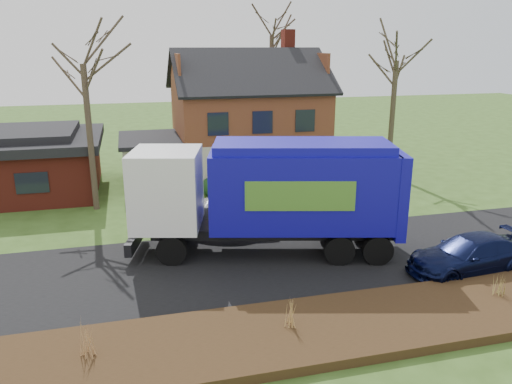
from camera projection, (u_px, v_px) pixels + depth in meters
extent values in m
plane|color=#334F1A|center=(281.00, 261.00, 19.88)|extent=(120.00, 120.00, 0.00)
cube|color=black|center=(281.00, 261.00, 19.87)|extent=(80.00, 7.00, 0.02)
cube|color=black|center=(333.00, 328.00, 14.91)|extent=(80.00, 3.50, 0.30)
cube|color=beige|center=(247.00, 154.00, 32.97)|extent=(9.00, 7.50, 2.70)
cube|color=maroon|center=(247.00, 112.00, 32.20)|extent=(9.00, 7.50, 2.80)
cube|color=maroon|center=(288.00, 42.00, 32.61)|extent=(0.70, 0.90, 1.60)
cube|color=beige|center=(153.00, 162.00, 31.04)|extent=(3.50, 5.50, 2.60)
cube|color=black|center=(151.00, 139.00, 30.64)|extent=(3.90, 5.90, 0.24)
cube|color=maroon|center=(15.00, 169.00, 28.68)|extent=(9.00, 7.50, 2.80)
cube|color=black|center=(11.00, 141.00, 28.21)|extent=(9.80, 8.20, 0.50)
cube|color=black|center=(10.00, 133.00, 28.08)|extent=(7.00, 6.00, 0.40)
cylinder|color=black|center=(172.00, 250.00, 19.43)|extent=(1.26, 0.68, 1.19)
cylinder|color=black|center=(181.00, 228.00, 21.74)|extent=(1.26, 0.68, 1.19)
cylinder|color=black|center=(339.00, 250.00, 19.44)|extent=(1.26, 0.68, 1.19)
cylinder|color=black|center=(330.00, 228.00, 21.75)|extent=(1.26, 0.68, 1.19)
cylinder|color=black|center=(377.00, 250.00, 19.44)|extent=(1.26, 0.68, 1.19)
cylinder|color=black|center=(364.00, 228.00, 21.76)|extent=(1.26, 0.68, 1.19)
cube|color=black|center=(274.00, 230.00, 20.48)|extent=(9.90, 3.78, 0.40)
cube|color=white|center=(167.00, 189.00, 19.97)|extent=(3.27, 3.43, 3.10)
cube|color=black|center=(135.00, 184.00, 19.92)|extent=(0.71, 2.47, 1.03)
cube|color=black|center=(136.00, 238.00, 20.57)|extent=(0.99, 2.85, 0.52)
cube|color=#110C95|center=(301.00, 188.00, 19.98)|extent=(7.71, 4.57, 3.10)
cube|color=#110C95|center=(302.00, 146.00, 19.50)|extent=(7.30, 4.15, 0.34)
cube|color=#110C95|center=(394.00, 191.00, 20.02)|extent=(1.11, 2.93, 3.33)
cube|color=#4B852B|center=(300.00, 196.00, 18.55)|extent=(4.01, 1.07, 1.15)
cube|color=#4B852B|center=(294.00, 176.00, 21.35)|extent=(4.01, 1.07, 1.15)
imported|color=#9B9EA2|center=(230.00, 215.00, 23.05)|extent=(4.58, 2.67, 1.43)
imported|color=black|center=(469.00, 255.00, 18.73)|extent=(5.00, 2.33, 1.41)
cylinder|color=#443729|center=(90.00, 139.00, 25.18)|extent=(0.31, 0.31, 7.41)
cylinder|color=#453C29|center=(392.00, 119.00, 32.10)|extent=(0.34, 0.34, 7.35)
cylinder|color=#433228|center=(271.00, 94.00, 40.18)|extent=(0.34, 0.34, 9.00)
cone|color=#AD7E4C|center=(89.00, 339.00, 13.24)|extent=(0.04, 0.04, 0.97)
cone|color=#AD7E4C|center=(83.00, 339.00, 13.20)|extent=(0.04, 0.04, 0.97)
cone|color=#AD7E4C|center=(96.00, 338.00, 13.28)|extent=(0.04, 0.04, 0.97)
cone|color=#AD7E4C|center=(90.00, 336.00, 13.36)|extent=(0.04, 0.04, 0.97)
cone|color=#AD7E4C|center=(89.00, 341.00, 13.12)|extent=(0.04, 0.04, 0.97)
cone|color=tan|center=(291.00, 312.00, 14.56)|extent=(0.04, 0.04, 0.95)
cone|color=tan|center=(286.00, 313.00, 14.52)|extent=(0.04, 0.04, 0.95)
cone|color=tan|center=(296.00, 312.00, 14.59)|extent=(0.04, 0.04, 0.95)
cone|color=tan|center=(290.00, 310.00, 14.67)|extent=(0.04, 0.04, 0.95)
cone|color=tan|center=(292.00, 314.00, 14.45)|extent=(0.04, 0.04, 0.95)
cone|color=#A59149|center=(500.00, 284.00, 16.48)|extent=(0.04, 0.04, 0.76)
cone|color=#A59149|center=(497.00, 285.00, 16.44)|extent=(0.04, 0.04, 0.76)
cone|color=#A59149|center=(503.00, 284.00, 16.51)|extent=(0.04, 0.04, 0.76)
cone|color=#A59149|center=(498.00, 283.00, 16.58)|extent=(0.04, 0.04, 0.76)
cone|color=#A59149|center=(502.00, 286.00, 16.38)|extent=(0.04, 0.04, 0.76)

